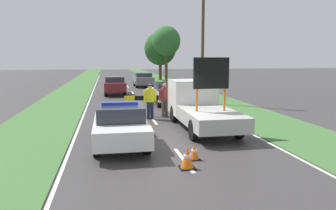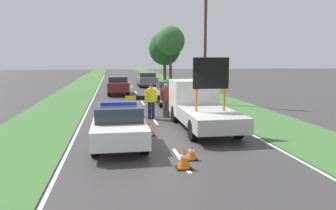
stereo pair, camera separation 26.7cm
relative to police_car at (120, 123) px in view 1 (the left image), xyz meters
The scene contains 18 objects.
ground_plane 1.98m from the police_car, ahead, with size 160.00×160.00×0.00m, color #3D3A3A.
lane_markings 15.68m from the police_car, 83.31° to the left, with size 7.20×65.24×0.01m.
grass_verge_left 20.43m from the police_car, 100.12° to the left, with size 3.52×120.00×0.03m.
grass_verge_right 21.37m from the police_car, 70.20° to the left, with size 3.52×120.00×0.03m.
police_car is the anchor object (origin of this frame).
work_truck 4.38m from the police_car, 33.32° to the left, with size 2.04×5.82×3.12m.
road_barrier 5.97m from the police_car, 69.23° to the left, with size 3.34×0.08×1.10m.
police_officer 4.94m from the police_car, 69.67° to the left, with size 0.64×0.41×1.79m.
pedestrian_civilian 5.65m from the police_car, 63.21° to the left, with size 0.64×0.41×1.79m.
traffic_cone_near_police 1.66m from the police_car, 40.92° to the left, with size 0.44×0.44×0.61m.
traffic_cone_centre_front 3.58m from the police_car, 60.60° to the right, with size 0.44×0.44×0.61m.
traffic_cone_near_truck 3.22m from the police_car, 47.61° to the right, with size 0.35×0.35×0.50m.
queued_car_sedan_silver 10.58m from the police_car, 69.88° to the left, with size 1.94×4.67×1.46m.
queued_car_wagon_maroon 16.41m from the police_car, 89.21° to the left, with size 1.75×4.31×1.55m.
queued_car_suv_grey 23.92m from the police_car, 81.67° to the left, with size 1.90×4.29×1.52m.
roadside_tree_near_left 34.98m from the police_car, 78.30° to the left, with size 4.43×4.43×6.74m.
roadside_tree_near_right 32.50m from the police_car, 76.70° to the left, with size 3.73×3.73×7.28m.
utility_pole 12.03m from the police_car, 58.53° to the left, with size 1.20×0.20×8.65m.
Camera 1 is at (-2.26, -11.85, 3.09)m, focal length 35.00 mm.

